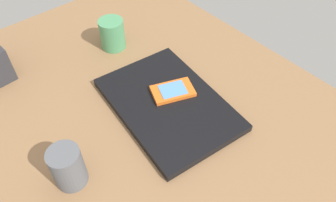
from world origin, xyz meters
The scene contains 5 objects.
desk_surface centered at (0.00, 0.00, 1.50)cm, with size 120.00×80.00×3.00cm, color olive.
laptop_closed centered at (1.60, -2.95, 3.95)cm, with size 34.04×23.30×1.89cm, color black.
cell_phone_on_laptop centered at (3.12, -5.78, 5.42)cm, with size 9.60×11.81×1.12cm.
coffee_mug centered at (30.22, -6.24, 7.35)cm, with size 10.29×7.04×8.71cm.
pen_cup centered at (-0.92, 24.84, 7.72)cm, with size 6.44×6.44×9.44cm, color #595B60.
Camera 1 is at (-39.45, 32.03, 63.87)cm, focal length 35.42 mm.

